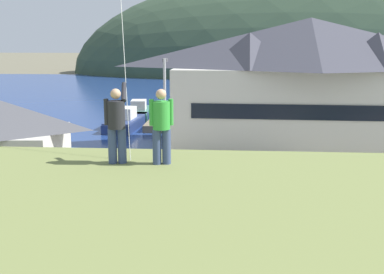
% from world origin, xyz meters
% --- Properties ---
extents(ground_plane, '(600.00, 600.00, 0.00)m').
position_xyz_m(ground_plane, '(0.00, 0.00, 0.00)').
color(ground_plane, '#66604C').
extents(parking_lot_pad, '(40.00, 20.00, 0.10)m').
position_xyz_m(parking_lot_pad, '(0.00, 5.00, 0.05)').
color(parking_lot_pad, gray).
rests_on(parking_lot_pad, ground).
extents(bay_water, '(360.00, 84.00, 0.03)m').
position_xyz_m(bay_water, '(0.00, 60.00, 0.01)').
color(bay_water, navy).
rests_on(bay_water, ground).
extents(far_hill_west_ridge, '(143.55, 58.04, 54.53)m').
position_xyz_m(far_hill_west_ridge, '(33.57, 110.97, 0.00)').
color(far_hill_west_ridge, '#334733').
rests_on(far_hill_west_ridge, ground).
extents(harbor_lodge, '(22.42, 9.96, 10.35)m').
position_xyz_m(harbor_lodge, '(9.41, 20.80, 5.51)').
color(harbor_lodge, beige).
rests_on(harbor_lodge, ground).
extents(wharf_dock, '(3.20, 10.72, 0.70)m').
position_xyz_m(wharf_dock, '(-3.32, 31.52, 0.35)').
color(wharf_dock, '#70604C').
rests_on(wharf_dock, ground).
extents(moored_boat_wharfside, '(3.17, 8.30, 2.16)m').
position_xyz_m(moored_boat_wharfside, '(-7.00, 28.72, 0.72)').
color(moored_boat_wharfside, navy).
rests_on(moored_boat_wharfside, ground).
extents(moored_boat_outer_mooring, '(2.59, 7.06, 2.16)m').
position_xyz_m(moored_boat_outer_mooring, '(0.13, 30.71, 0.72)').
color(moored_boat_outer_mooring, silver).
rests_on(moored_boat_outer_mooring, ground).
extents(moored_boat_inner_slip, '(2.82, 7.17, 2.16)m').
position_xyz_m(moored_boat_inner_slip, '(-6.78, 34.50, 0.72)').
color(moored_boat_inner_slip, '#23564C').
rests_on(moored_boat_inner_slip, ground).
extents(parked_car_front_row_red, '(4.27, 2.20, 1.82)m').
position_xyz_m(parked_car_front_row_red, '(3.82, -0.20, 1.06)').
color(parked_car_front_row_red, navy).
rests_on(parked_car_front_row_red, parking_lot_pad).
extents(parking_light_pole, '(0.24, 0.78, 7.49)m').
position_xyz_m(parking_light_pole, '(-0.68, 10.55, 4.39)').
color(parking_light_pole, '#ADADB2').
rests_on(parking_light_pole, parking_lot_pad).
extents(person_kite_flyer, '(0.52, 0.69, 1.86)m').
position_xyz_m(person_kite_flyer, '(0.55, -7.06, 6.80)').
color(person_kite_flyer, '#384770').
rests_on(person_kite_flyer, grassy_hill_foreground).
extents(person_companion, '(0.54, 0.40, 1.74)m').
position_xyz_m(person_companion, '(1.59, -7.07, 6.79)').
color(person_companion, '#384770').
rests_on(person_companion, grassy_hill_foreground).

